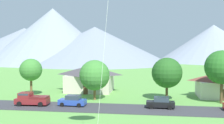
{
  "coord_description": "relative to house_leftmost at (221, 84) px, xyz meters",
  "views": [
    {
      "loc": [
        4.68,
        -10.34,
        9.2
      ],
      "look_at": [
        0.41,
        18.98,
        7.56
      ],
      "focal_mm": 42.45,
      "sensor_mm": 36.0,
      "label": 1
    }
  ],
  "objects": [
    {
      "name": "pickup_truck_maroon_east_side",
      "position": [
        -31.33,
        -11.45,
        -1.39
      ],
      "size": [
        5.27,
        2.47,
        1.99
      ],
      "color": "maroon",
      "rests_on": "road_strip"
    },
    {
      "name": "road_strip",
      "position": [
        -17.44,
        -11.63,
        -2.41
      ],
      "size": [
        160.0,
        6.4,
        0.08
      ],
      "primitive_type": "cube",
      "color": "#38383D",
      "rests_on": "ground"
    },
    {
      "name": "mountain_east_ridge",
      "position": [
        -44.55,
        98.69,
        8.04
      ],
      "size": [
        86.67,
        86.67,
        20.98
      ],
      "primitive_type": "cone",
      "color": "gray",
      "rests_on": "ground"
    },
    {
      "name": "tree_right_of_center",
      "position": [
        -9.92,
        -4.18,
        2.36
      ],
      "size": [
        5.26,
        5.26,
        7.45
      ],
      "color": "#4C3823",
      "rests_on": "ground"
    },
    {
      "name": "parked_car_blue_west_end",
      "position": [
        -24.77,
        -10.92,
        -1.58
      ],
      "size": [
        4.28,
        2.23,
        1.68
      ],
      "color": "#2847A8",
      "rests_on": "road_strip"
    },
    {
      "name": "house_leftmost",
      "position": [
        0.0,
        0.0,
        0.0
      ],
      "size": [
        8.65,
        6.8,
        4.72
      ],
      "color": "beige",
      "rests_on": "ground"
    },
    {
      "name": "parked_car_black_mid_east",
      "position": [
        -11.19,
        -10.47,
        -1.58
      ],
      "size": [
        4.25,
        2.17,
        1.68
      ],
      "color": "black",
      "rests_on": "road_strip"
    },
    {
      "name": "tree_center",
      "position": [
        -1.22,
        -5.44,
        3.52
      ],
      "size": [
        5.55,
        5.55,
        8.75
      ],
      "color": "brown",
      "rests_on": "ground"
    },
    {
      "name": "house_left_center",
      "position": [
        -25.31,
        3.18,
        0.36
      ],
      "size": [
        10.03,
        7.76,
        5.43
      ],
      "color": "beige",
      "rests_on": "ground"
    },
    {
      "name": "mountain_central_ridge",
      "position": [
        -69.76,
        99.18,
        13.59
      ],
      "size": [
        75.88,
        75.88,
        32.08
      ],
      "primitive_type": "cone",
      "color": "gray",
      "rests_on": "ground"
    },
    {
      "name": "tree_left_of_center",
      "position": [
        -35.02,
        -3.7,
        2.53
      ],
      "size": [
        4.19,
        4.19,
        7.1
      ],
      "color": "brown",
      "rests_on": "ground"
    },
    {
      "name": "mountain_far_west_ridge",
      "position": [
        -92.43,
        108.99,
        8.3
      ],
      "size": [
        91.9,
        91.9,
        21.5
      ],
      "primitive_type": "cone",
      "color": "gray",
      "rests_on": "ground"
    },
    {
      "name": "mountain_west_ridge",
      "position": [
        26.51,
        124.35,
        9.26
      ],
      "size": [
        70.22,
        70.22,
        23.42
      ],
      "primitive_type": "cone",
      "color": "gray",
      "rests_on": "ground"
    },
    {
      "name": "tree_near_left",
      "position": [
        -22.42,
        -5.44,
        1.9
      ],
      "size": [
        5.33,
        5.33,
        7.02
      ],
      "color": "brown",
      "rests_on": "ground"
    }
  ]
}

